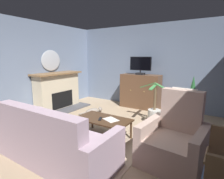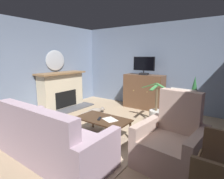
{
  "view_description": "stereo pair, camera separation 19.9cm",
  "coord_description": "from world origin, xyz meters",
  "px_view_note": "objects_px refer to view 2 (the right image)",
  "views": [
    {
      "loc": [
        2.0,
        -2.74,
        1.69
      ],
      "look_at": [
        0.0,
        0.43,
        0.97
      ],
      "focal_mm": 28.22,
      "sensor_mm": 36.0,
      "label": 1
    },
    {
      "loc": [
        2.16,
        -2.63,
        1.69
      ],
      "look_at": [
        0.0,
        0.43,
        0.97
      ],
      "focal_mm": 28.22,
      "sensor_mm": 36.0,
      "label": 2
    }
  ],
  "objects_px": {
    "tv_cabinet": "(144,92)",
    "tv_remote": "(99,119)",
    "wall_mirror_oval": "(55,60)",
    "television": "(144,65)",
    "coffee_table": "(103,120)",
    "fireplace": "(62,91)",
    "side_chair_nearest_door": "(222,177)",
    "cat": "(96,111)",
    "armchair_by_fireplace": "(171,143)",
    "potted_plant_on_hearth_side": "(156,115)",
    "folded_newspaper": "(110,120)",
    "sofa_floral": "(51,141)",
    "potted_plant_leafy_by_curtain": "(193,105)"
  },
  "relations": [
    {
      "from": "tv_cabinet",
      "to": "coffee_table",
      "type": "xyz_separation_m",
      "value": [
        0.24,
        -2.45,
        -0.15
      ]
    },
    {
      "from": "coffee_table",
      "to": "side_chair_nearest_door",
      "type": "bearing_deg",
      "value": -21.03
    },
    {
      "from": "potted_plant_on_hearth_side",
      "to": "tv_cabinet",
      "type": "bearing_deg",
      "value": 127.29
    },
    {
      "from": "folded_newspaper",
      "to": "potted_plant_leafy_by_curtain",
      "type": "distance_m",
      "value": 1.72
    },
    {
      "from": "wall_mirror_oval",
      "to": "folded_newspaper",
      "type": "relative_size",
      "value": 2.42
    },
    {
      "from": "folded_newspaper",
      "to": "potted_plant_leafy_by_curtain",
      "type": "xyz_separation_m",
      "value": [
        1.34,
        1.04,
        0.28
      ]
    },
    {
      "from": "fireplace",
      "to": "coffee_table",
      "type": "height_order",
      "value": "fireplace"
    },
    {
      "from": "tv_cabinet",
      "to": "folded_newspaper",
      "type": "distance_m",
      "value": 2.47
    },
    {
      "from": "sofa_floral",
      "to": "potted_plant_leafy_by_curtain",
      "type": "relative_size",
      "value": 1.59
    },
    {
      "from": "tv_cabinet",
      "to": "potted_plant_leafy_by_curtain",
      "type": "bearing_deg",
      "value": -38.56
    },
    {
      "from": "coffee_table",
      "to": "potted_plant_leafy_by_curtain",
      "type": "relative_size",
      "value": 0.87
    },
    {
      "from": "tv_cabinet",
      "to": "tv_remote",
      "type": "bearing_deg",
      "value": -85.39
    },
    {
      "from": "tv_remote",
      "to": "armchair_by_fireplace",
      "type": "relative_size",
      "value": 0.15
    },
    {
      "from": "fireplace",
      "to": "side_chair_nearest_door",
      "type": "xyz_separation_m",
      "value": [
        4.6,
        -1.77,
        -0.05
      ]
    },
    {
      "from": "folded_newspaper",
      "to": "armchair_by_fireplace",
      "type": "distance_m",
      "value": 1.3
    },
    {
      "from": "tv_remote",
      "to": "side_chair_nearest_door",
      "type": "bearing_deg",
      "value": -135.0
    },
    {
      "from": "sofa_floral",
      "to": "cat",
      "type": "xyz_separation_m",
      "value": [
        -0.95,
        2.24,
        -0.24
      ]
    },
    {
      "from": "wall_mirror_oval",
      "to": "potted_plant_on_hearth_side",
      "type": "distance_m",
      "value": 3.59
    },
    {
      "from": "armchair_by_fireplace",
      "to": "potted_plant_on_hearth_side",
      "type": "distance_m",
      "value": 1.65
    },
    {
      "from": "television",
      "to": "sofa_floral",
      "type": "distance_m",
      "value": 3.69
    },
    {
      "from": "tv_remote",
      "to": "folded_newspaper",
      "type": "height_order",
      "value": "tv_remote"
    },
    {
      "from": "side_chair_nearest_door",
      "to": "sofa_floral",
      "type": "bearing_deg",
      "value": -172.77
    },
    {
      "from": "cat",
      "to": "tv_remote",
      "type": "bearing_deg",
      "value": -46.97
    },
    {
      "from": "wall_mirror_oval",
      "to": "cat",
      "type": "bearing_deg",
      "value": 6.47
    },
    {
      "from": "wall_mirror_oval",
      "to": "tv_cabinet",
      "type": "relative_size",
      "value": 0.57
    },
    {
      "from": "television",
      "to": "armchair_by_fireplace",
      "type": "distance_m",
      "value": 3.22
    },
    {
      "from": "coffee_table",
      "to": "potted_plant_leafy_by_curtain",
      "type": "xyz_separation_m",
      "value": [
        1.5,
        1.06,
        0.32
      ]
    },
    {
      "from": "wall_mirror_oval",
      "to": "television",
      "type": "relative_size",
      "value": 1.03
    },
    {
      "from": "wall_mirror_oval",
      "to": "side_chair_nearest_door",
      "type": "bearing_deg",
      "value": -20.04
    },
    {
      "from": "tv_remote",
      "to": "potted_plant_on_hearth_side",
      "type": "bearing_deg",
      "value": -51.98
    },
    {
      "from": "fireplace",
      "to": "potted_plant_on_hearth_side",
      "type": "bearing_deg",
      "value": 6.75
    },
    {
      "from": "fireplace",
      "to": "folded_newspaper",
      "type": "bearing_deg",
      "value": -19.37
    },
    {
      "from": "tv_remote",
      "to": "cat",
      "type": "bearing_deg",
      "value": 17.05
    },
    {
      "from": "armchair_by_fireplace",
      "to": "television",
      "type": "bearing_deg",
      "value": 123.66
    },
    {
      "from": "television",
      "to": "coffee_table",
      "type": "height_order",
      "value": "television"
    },
    {
      "from": "side_chair_nearest_door",
      "to": "potted_plant_on_hearth_side",
      "type": "relative_size",
      "value": 0.89
    },
    {
      "from": "tv_remote",
      "to": "coffee_table",
      "type": "bearing_deg",
      "value": -52.89
    },
    {
      "from": "side_chair_nearest_door",
      "to": "coffee_table",
      "type": "bearing_deg",
      "value": 158.97
    },
    {
      "from": "coffee_table",
      "to": "sofa_floral",
      "type": "xyz_separation_m",
      "value": [
        -0.19,
        -1.13,
        -0.05
      ]
    },
    {
      "from": "fireplace",
      "to": "tv_cabinet",
      "type": "xyz_separation_m",
      "value": [
        2.2,
        1.51,
        -0.03
      ]
    },
    {
      "from": "coffee_table",
      "to": "cat",
      "type": "height_order",
      "value": "coffee_table"
    },
    {
      "from": "coffee_table",
      "to": "cat",
      "type": "bearing_deg",
      "value": 135.79
    },
    {
      "from": "tv_remote",
      "to": "potted_plant_leafy_by_curtain",
      "type": "relative_size",
      "value": 0.13
    },
    {
      "from": "sofa_floral",
      "to": "armchair_by_fireplace",
      "type": "xyz_separation_m",
      "value": [
        1.64,
        0.99,
        0.03
      ]
    },
    {
      "from": "fireplace",
      "to": "cat",
      "type": "relative_size",
      "value": 2.75
    },
    {
      "from": "coffee_table",
      "to": "tv_cabinet",
      "type": "bearing_deg",
      "value": 95.61
    },
    {
      "from": "armchair_by_fireplace",
      "to": "potted_plant_leafy_by_curtain",
      "type": "distance_m",
      "value": 1.24
    },
    {
      "from": "armchair_by_fireplace",
      "to": "potted_plant_on_hearth_side",
      "type": "height_order",
      "value": "armchair_by_fireplace"
    },
    {
      "from": "potted_plant_leafy_by_curtain",
      "to": "fireplace",
      "type": "bearing_deg",
      "value": -178.19
    },
    {
      "from": "television",
      "to": "side_chair_nearest_door",
      "type": "bearing_deg",
      "value": -53.45
    }
  ]
}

